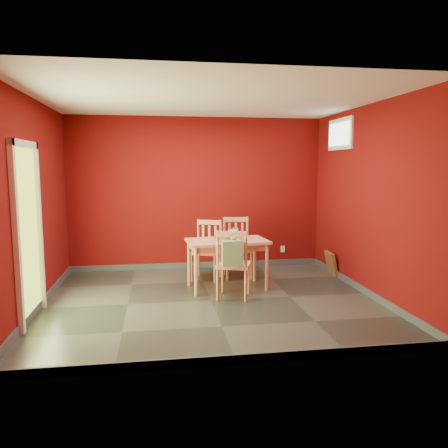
{
  "coord_description": "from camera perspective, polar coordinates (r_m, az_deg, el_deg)",
  "views": [
    {
      "loc": [
        -0.71,
        -5.78,
        1.83
      ],
      "look_at": [
        0.25,
        0.45,
        1.0
      ],
      "focal_mm": 35.0,
      "sensor_mm": 36.0,
      "label": 1
    }
  ],
  "objects": [
    {
      "name": "outlet_plate",
      "position": [
        8.25,
        7.67,
        -3.25
      ],
      "size": [
        0.08,
        0.02,
        0.12
      ],
      "primitive_type": "cube",
      "color": "silver",
      "rests_on": "room_shell"
    },
    {
      "name": "ground",
      "position": [
        6.11,
        -1.7,
        -9.95
      ],
      "size": [
        4.5,
        4.5,
        0.0
      ],
      "primitive_type": "plane",
      "color": "#2D342D",
      "rests_on": "ground"
    },
    {
      "name": "doorway",
      "position": [
        5.63,
        -24.31,
        -0.37
      ],
      "size": [
        0.06,
        1.01,
        2.13
      ],
      "color": "#B7D838",
      "rests_on": "ground"
    },
    {
      "name": "dining_table",
      "position": [
        6.56,
        0.42,
        -2.88
      ],
      "size": [
        1.25,
        0.8,
        0.74
      ],
      "color": "tan",
      "rests_on": "ground"
    },
    {
      "name": "cat",
      "position": [
        6.58,
        1.22,
        -1.09
      ],
      "size": [
        0.27,
        0.45,
        0.22
      ],
      "primitive_type": null,
      "rotation": [
        0.0,
        0.0,
        0.1
      ],
      "color": "slate",
      "rests_on": "table_runner"
    },
    {
      "name": "chair_far_right",
      "position": [
        7.28,
        1.72,
        -2.98
      ],
      "size": [
        0.48,
        0.48,
        0.99
      ],
      "color": "tan",
      "rests_on": "ground"
    },
    {
      "name": "window",
      "position": [
        7.41,
        14.9,
        11.28
      ],
      "size": [
        0.05,
        0.9,
        0.5
      ],
      "color": "white",
      "rests_on": "room_shell"
    },
    {
      "name": "tote_bag",
      "position": [
        5.83,
        1.13,
        -3.83
      ],
      "size": [
        0.28,
        0.18,
        0.41
      ],
      "color": "#82AB6D",
      "rests_on": "chair_near"
    },
    {
      "name": "room_shell",
      "position": [
        6.09,
        -1.7,
        -9.5
      ],
      "size": [
        4.5,
        4.5,
        4.5
      ],
      "color": "#610A0A",
      "rests_on": "ground"
    },
    {
      "name": "chair_near",
      "position": [
        6.09,
        1.21,
        -5.15
      ],
      "size": [
        0.57,
        0.57,
        0.97
      ],
      "color": "tan",
      "rests_on": "ground"
    },
    {
      "name": "table_runner",
      "position": [
        6.44,
        0.59,
        -2.76
      ],
      "size": [
        0.42,
        0.76,
        0.37
      ],
      "color": "#9A4627",
      "rests_on": "dining_table"
    },
    {
      "name": "picture_frame",
      "position": [
        7.64,
        13.82,
        -5.04
      ],
      "size": [
        0.15,
        0.41,
        0.4
      ],
      "color": "brown",
      "rests_on": "ground"
    },
    {
      "name": "chair_far_left",
      "position": [
        7.14,
        -2.23,
        -3.32
      ],
      "size": [
        0.58,
        0.58,
        0.96
      ],
      "color": "tan",
      "rests_on": "ground"
    }
  ]
}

